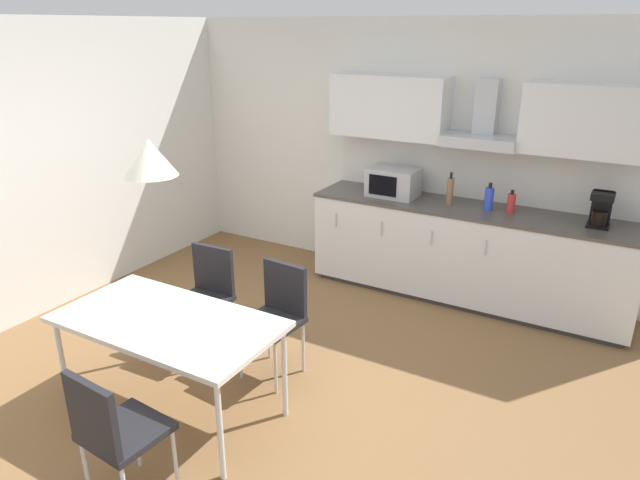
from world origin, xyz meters
TOP-DOWN VIEW (x-y plane):
  - ground_plane at (0.00, 0.00)m, footprint 7.38×7.55m
  - wall_back at (0.00, 2.57)m, footprint 5.90×0.10m
  - wall_left at (-2.51, 0.00)m, footprint 0.10×6.04m
  - kitchen_counter at (0.85, 2.20)m, footprint 3.03×0.67m
  - backsplash_tile at (0.85, 2.51)m, footprint 3.01×0.02m
  - upper_wall_cabinets at (0.85, 2.35)m, footprint 3.01×0.40m
  - microwave at (0.06, 2.20)m, footprint 0.48×0.35m
  - coffee_maker at (1.94, 2.22)m, footprint 0.18×0.19m
  - bottle_brown at (0.64, 2.20)m, footprint 0.06×0.06m
  - bottle_blue at (1.01, 2.20)m, footprint 0.08×0.08m
  - bottle_red at (1.20, 2.24)m, footprint 0.07×0.07m
  - dining_table at (-0.36, -0.54)m, footprint 1.50×0.80m
  - chair_far_left at (-0.70, 0.24)m, footprint 0.42×0.42m
  - chair_far_right at (-0.02, 0.24)m, footprint 0.43×0.43m
  - chair_near_right at (-0.03, -1.32)m, footprint 0.43×0.43m
  - pendant_lamp at (-0.36, -0.54)m, footprint 0.32×0.32m

SIDE VIEW (x-z plane):
  - ground_plane at x=0.00m, z-range -0.02..0.00m
  - kitchen_counter at x=0.85m, z-range 0.00..0.93m
  - chair_far_left at x=-0.70m, z-range 0.10..0.97m
  - chair_far_right at x=-0.02m, z-range 0.10..0.97m
  - chair_near_right at x=-0.03m, z-range 0.10..0.97m
  - dining_table at x=-0.36m, z-range 0.31..1.04m
  - bottle_red at x=1.20m, z-range 0.92..1.12m
  - bottle_blue at x=1.01m, z-range 0.91..1.17m
  - bottle_brown at x=0.64m, z-range 0.91..1.22m
  - microwave at x=0.06m, z-range 0.93..1.21m
  - coffee_maker at x=1.94m, z-range 0.93..1.23m
  - backsplash_tile at x=0.85m, z-range 0.93..1.45m
  - wall_back at x=0.00m, z-range 0.00..2.61m
  - wall_left at x=-2.51m, z-range 0.00..2.61m
  - upper_wall_cabinets at x=0.85m, z-range 1.47..2.07m
  - pendant_lamp at x=-0.36m, z-range 1.69..1.91m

